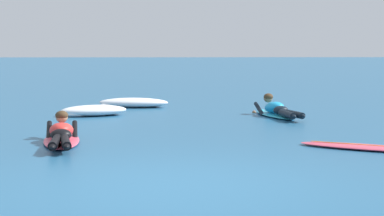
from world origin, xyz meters
TOP-DOWN VIEW (x-y plane):
  - ground_plane at (0.00, 10.00)m, footprint 120.00×120.00m
  - surfer_near at (-1.90, 3.42)m, footprint 0.87×2.63m
  - surfer_far at (2.30, 7.43)m, footprint 0.92×2.43m
  - drifting_surfboard at (3.05, 2.58)m, footprint 2.23×1.58m
  - whitewater_mid_left at (-1.84, 7.75)m, footprint 1.65×1.12m
  - whitewater_mid_right at (-1.04, 9.81)m, footprint 1.84×0.85m

SIDE VIEW (x-z plane):
  - ground_plane at x=0.00m, z-range 0.00..0.00m
  - drifting_surfboard at x=3.05m, z-range -0.05..0.11m
  - whitewater_mid_right at x=-1.04m, z-range -0.01..0.24m
  - whitewater_mid_left at x=-1.84m, z-range -0.01..0.24m
  - surfer_near at x=-1.90m, z-range -0.14..0.41m
  - surfer_far at x=2.30m, z-range -0.12..0.41m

